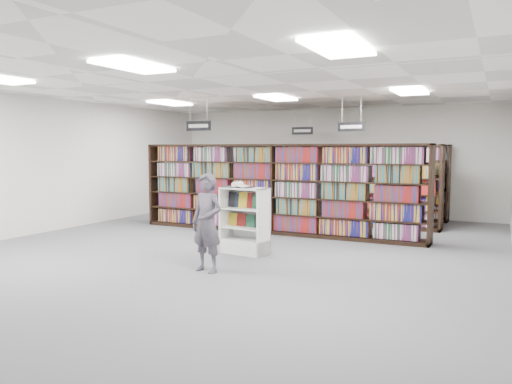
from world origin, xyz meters
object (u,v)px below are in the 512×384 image
at_px(endcap_display, 246,230).
at_px(shopper, 207,223).
at_px(open_book, 238,186).
at_px(bookshelf_row_near, 276,189).

height_order(endcap_display, shopper, shopper).
bearing_deg(endcap_display, shopper, -79.14).
relative_size(endcap_display, open_book, 2.14).
relative_size(endcap_display, shopper, 0.79).
height_order(open_book, shopper, shopper).
height_order(bookshelf_row_near, open_book, bookshelf_row_near).
bearing_deg(shopper, endcap_display, 103.30).
bearing_deg(shopper, bookshelf_row_near, 106.94).
xyz_separation_m(bookshelf_row_near, endcap_display, (0.40, -2.34, -0.60)).
relative_size(bookshelf_row_near, shopper, 4.38).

